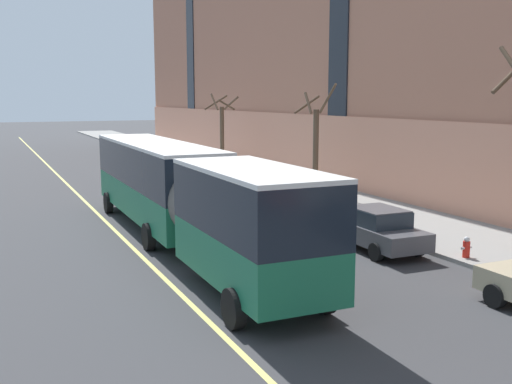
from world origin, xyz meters
TOP-DOWN VIEW (x-y plane):
  - ground_plane at (0.00, 0.00)m, footprint 260.00×260.00m
  - sidewalk at (9.51, 3.00)m, footprint 5.53×160.00m
  - city_bus at (-0.84, 3.67)m, footprint 2.91×19.29m
  - parked_car_darkgray_0 at (5.40, 0.29)m, footprint 2.04×4.65m
  - parked_car_green_2 at (5.45, 15.65)m, footprint 2.02×4.72m
  - parked_car_silver_3 at (5.69, 28.37)m, footprint 2.01×4.68m
  - parked_car_white_5 at (5.48, 9.33)m, footprint 1.90×4.80m
  - parked_car_white_7 at (5.46, 21.73)m, footprint 1.92×4.72m
  - street_tree_far_uptown at (9.35, 11.34)m, footprint 1.84×1.77m
  - street_tree_far_downtown at (9.35, 25.40)m, footprint 2.23×1.98m
  - fire_hydrant at (7.24, -2.37)m, footprint 0.42×0.24m
  - lane_centerline at (-2.55, 3.00)m, footprint 0.16×140.00m

SIDE VIEW (x-z plane):
  - ground_plane at x=0.00m, z-range 0.00..0.00m
  - lane_centerline at x=-2.55m, z-range 0.00..0.01m
  - sidewalk at x=9.51m, z-range 0.00..0.15m
  - fire_hydrant at x=7.24m, z-range 0.13..0.85m
  - parked_car_silver_3 at x=5.69m, z-range 0.00..1.56m
  - parked_car_white_7 at x=5.46m, z-range 0.00..1.56m
  - parked_car_white_5 at x=5.48m, z-range 0.00..1.56m
  - parked_car_darkgray_0 at x=5.40m, z-range 0.00..1.56m
  - parked_car_green_2 at x=5.45m, z-range 0.00..1.56m
  - city_bus at x=-0.84m, z-range 0.29..3.94m
  - street_tree_far_uptown at x=9.35m, z-range -0.03..6.08m
  - street_tree_far_downtown at x=9.35m, z-range 0.28..5.93m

